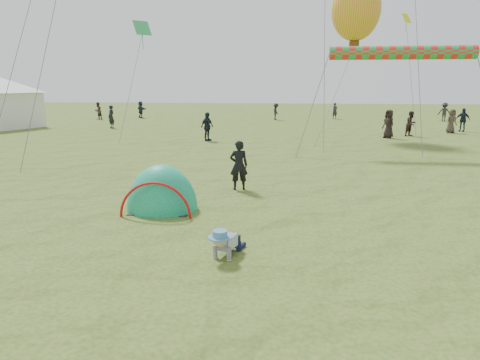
# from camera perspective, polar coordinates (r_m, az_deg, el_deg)

# --- Properties ---
(ground) EXTENTS (140.00, 140.00, 0.00)m
(ground) POSITION_cam_1_polar(r_m,az_deg,el_deg) (8.94, 1.59, -9.27)
(ground) COLOR #2D5116
(crawling_toddler) EXTENTS (0.80, 0.96, 0.63)m
(crawling_toddler) POSITION_cam_1_polar(r_m,az_deg,el_deg) (8.49, -1.95, -8.20)
(crawling_toddler) COLOR black
(crawling_toddler) RESTS_ON ground
(popup_tent) EXTENTS (1.97, 1.64, 2.49)m
(popup_tent) POSITION_cam_1_polar(r_m,az_deg,el_deg) (11.86, -10.28, -3.90)
(popup_tent) COLOR #007D7D
(popup_tent) RESTS_ON ground
(standing_adult) EXTENTS (0.65, 0.49, 1.60)m
(standing_adult) POSITION_cam_1_polar(r_m,az_deg,el_deg) (13.70, -0.16, 1.97)
(standing_adult) COLOR black
(standing_adult) RESTS_ON ground
(crowd_person_0) EXTENTS (0.77, 0.73, 1.76)m
(crowd_person_0) POSITION_cam_1_polar(r_m,az_deg,el_deg) (34.84, -16.80, 8.07)
(crowd_person_0) COLOR black
(crowd_person_0) RESTS_ON ground
(crowd_person_2) EXTENTS (0.87, 1.08, 1.72)m
(crowd_person_2) POSITION_cam_1_polar(r_m,az_deg,el_deg) (25.87, -4.41, 7.11)
(crowd_person_2) COLOR black
(crowd_person_2) RESTS_ON ground
(crowd_person_4) EXTENTS (0.92, 1.04, 1.79)m
(crowd_person_4) POSITION_cam_1_polar(r_m,az_deg,el_deg) (28.78, 19.21, 7.08)
(crowd_person_4) COLOR black
(crowd_person_4) RESTS_ON ground
(crowd_person_5) EXTENTS (1.48, 1.42, 1.68)m
(crowd_person_5) POSITION_cam_1_polar(r_m,az_deg,el_deg) (44.95, -13.09, 9.13)
(crowd_person_5) COLOR #242B39
(crowd_person_5) RESTS_ON ground
(crowd_person_6) EXTENTS (0.69, 0.63, 1.58)m
(crowd_person_6) POSITION_cam_1_polar(r_m,az_deg,el_deg) (43.43, 12.55, 8.98)
(crowd_person_6) COLOR #28272D
(crowd_person_6) RESTS_ON ground
(crowd_person_7) EXTENTS (1.01, 0.97, 1.63)m
(crowd_person_7) POSITION_cam_1_polar(r_m,az_deg,el_deg) (30.36, 21.85, 6.98)
(crowd_person_7) COLOR #2D1F1C
(crowd_person_7) RESTS_ON ground
(crowd_person_9) EXTENTS (1.26, 1.01, 1.71)m
(crowd_person_9) POSITION_cam_1_polar(r_m,az_deg,el_deg) (44.00, 25.60, 8.19)
(crowd_person_9) COLOR #27262A
(crowd_person_9) RESTS_ON ground
(crowd_person_10) EXTENTS (0.96, 0.84, 1.66)m
(crowd_person_10) POSITION_cam_1_polar(r_m,az_deg,el_deg) (33.49, 26.36, 7.05)
(crowd_person_10) COLOR #41362B
(crowd_person_10) RESTS_ON ground
(crowd_person_13) EXTENTS (0.84, 0.96, 1.65)m
(crowd_person_13) POSITION_cam_1_polar(r_m,az_deg,el_deg) (44.23, -18.41, 8.75)
(crowd_person_13) COLOR #372E28
(crowd_person_13) RESTS_ON ground
(crowd_person_14) EXTENTS (1.04, 0.89, 1.67)m
(crowd_person_14) POSITION_cam_1_polar(r_m,az_deg,el_deg) (34.93, 27.56, 7.12)
(crowd_person_14) COLOR #1C2435
(crowd_person_14) RESTS_ON ground
(crowd_person_15) EXTENTS (0.76, 1.11, 1.58)m
(crowd_person_15) POSITION_cam_1_polar(r_m,az_deg,el_deg) (41.43, 4.82, 9.07)
(crowd_person_15) COLOR black
(crowd_person_15) RESTS_ON ground
(balloon_kite) EXTENTS (3.02, 3.02, 4.23)m
(balloon_kite) POSITION_cam_1_polar(r_m,az_deg,el_deg) (29.27, 15.18, 20.66)
(balloon_kite) COLOR yellow
(rainbow_tube_kite) EXTENTS (6.71, 0.64, 0.64)m
(rainbow_tube_kite) POSITION_cam_1_polar(r_m,az_deg,el_deg) (22.38, 20.75, 15.59)
(rainbow_tube_kite) COLOR red
(diamond_kite_2) EXTENTS (0.87, 0.87, 0.71)m
(diamond_kite_2) POSITION_cam_1_polar(r_m,az_deg,el_deg) (36.00, 21.31, 19.46)
(diamond_kite_2) COLOR yellow
(diamond_kite_3) EXTENTS (1.17, 1.17, 0.95)m
(diamond_kite_3) POSITION_cam_1_polar(r_m,az_deg,el_deg) (30.48, -12.92, 19.16)
(diamond_kite_3) COLOR #33B25C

